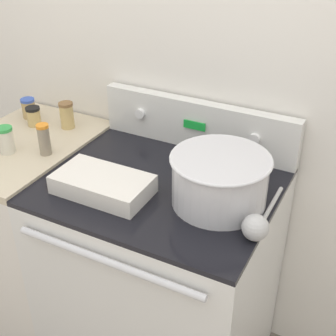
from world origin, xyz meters
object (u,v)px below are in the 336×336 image
Objects in this scene: spice_jar_orange_cap at (44,139)px; spice_jar_black_cap at (34,116)px; casserole_dish at (103,183)px; spice_jar_brown_cap at (67,115)px; ladle at (257,226)px; spice_jar_green_cap at (6,140)px; mixing_bowl at (220,178)px; spice_jar_blue_cap at (29,108)px.

spice_jar_orange_cap reaches higher than spice_jar_black_cap.
casserole_dish is 2.87× the size of spice_jar_brown_cap.
spice_jar_orange_cap is 1.09× the size of spice_jar_brown_cap.
spice_jar_green_cap is at bearing 178.11° from ladle.
spice_jar_orange_cap reaches higher than casserole_dish.
spice_jar_black_cap is at bearing 166.11° from ladle.
spice_jar_black_cap is (-1.08, 0.27, 0.02)m from ladle.
mixing_bowl is 0.80m from spice_jar_brown_cap.
spice_jar_orange_cap is at bearing 22.16° from spice_jar_green_cap.
casserole_dish is at bearing -178.34° from ladle.
spice_jar_blue_cap is at bearing 151.58° from casserole_dish.
spice_jar_brown_cap is 1.08× the size of spice_jar_green_cap.
spice_jar_blue_cap is (-0.14, 0.29, -0.01)m from spice_jar_green_cap.
spice_jar_black_cap is 0.09m from spice_jar_blue_cap.
ladle is (0.53, 0.02, 0.00)m from casserole_dish.
spice_jar_blue_cap is (-0.28, 0.23, -0.02)m from spice_jar_orange_cap.
spice_jar_black_cap is (-0.07, 0.23, -0.01)m from spice_jar_green_cap.
spice_jar_blue_cap reaches higher than ladle.
spice_jar_brown_cap is at bearing 140.66° from casserole_dish.
spice_jar_orange_cap reaches higher than ladle.
spice_jar_black_cap is at bearing 152.61° from casserole_dish.
spice_jar_green_cap is (-0.07, -0.28, -0.00)m from spice_jar_brown_cap.
spice_jar_brown_cap is at bearing 165.17° from mixing_bowl.
spice_jar_orange_cap is 0.27m from spice_jar_black_cap.
ladle is at bearing -1.89° from spice_jar_green_cap.
spice_jar_orange_cap reaches higher than spice_jar_blue_cap.
mixing_bowl is at bearing -9.71° from spice_jar_black_cap.
mixing_bowl reaches higher than spice_jar_brown_cap.
ladle is at bearing -15.48° from spice_jar_blue_cap.
spice_jar_black_cap reaches higher than ladle.
mixing_bowl reaches higher than spice_jar_blue_cap.
spice_jar_black_cap is at bearing -161.22° from spice_jar_brown_cap.
spice_jar_orange_cap reaches higher than spice_jar_brown_cap.
spice_jar_black_cap reaches higher than casserole_dish.
spice_jar_black_cap is at bearing 106.50° from spice_jar_green_cap.
casserole_dish is 0.52m from spice_jar_brown_cap.
casserole_dish is 0.61m from spice_jar_black_cap.
mixing_bowl is at bearing 18.78° from casserole_dish.
spice_jar_orange_cap is at bearing 162.42° from casserole_dish.
spice_jar_blue_cap is (-0.99, 0.21, -0.04)m from mixing_bowl.
spice_jar_brown_cap is 0.29m from spice_jar_green_cap.
spice_jar_orange_cap is (-0.33, 0.11, 0.04)m from casserole_dish.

